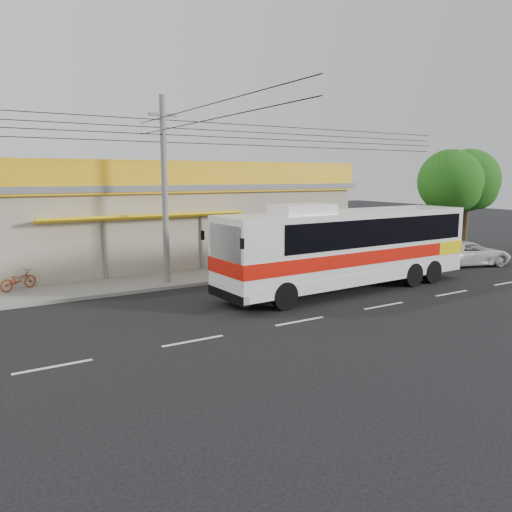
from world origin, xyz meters
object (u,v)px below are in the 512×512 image
Objects in this scene: coach_bus at (352,243)px; tree_far at (470,182)px; tree_near at (452,184)px; motorbike_red at (18,280)px; white_car at (467,253)px; utility_pole at (163,130)px.

tree_far is at bearing 15.62° from coach_bus.
tree_far reaches higher than tree_near.
motorbike_red is at bearing 174.64° from tree_near.
motorbike_red is 22.92m from white_car.
tree_far is (2.08, 0.25, 0.05)m from tree_near.
tree_far reaches higher than coach_bus.
coach_bus is 13.13m from tree_near.
coach_bus reaches higher than motorbike_red.
white_car is at bearing -128.53° from tree_near.
white_car is 6.96m from tree_far.
tree_far is (20.91, -0.24, -2.41)m from utility_pole.
tree_near is at bearing -1.50° from utility_pole.
tree_near is (2.56, 3.22, 3.79)m from white_car.
utility_pole is at bearing 141.63° from coach_bus.
motorbike_red is at bearing 92.68° from white_car.
tree_far reaches higher than motorbike_red.
tree_near reaches higher than coach_bus.
utility_pole is 21.05m from tree_far.
white_car is 0.14× the size of utility_pole.
utility_pole is at bearing 178.50° from tree_near.
white_car is 0.73× the size of tree_far.
coach_bus is 14.40m from motorbike_red.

